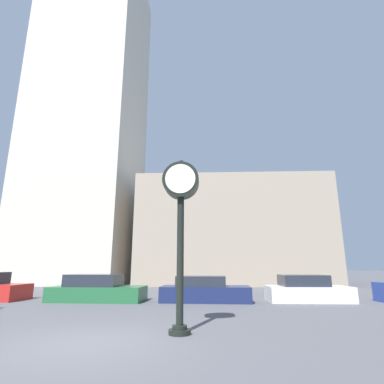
# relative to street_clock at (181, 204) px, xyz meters

# --- Properties ---
(ground_plane) EXTENTS (200.00, 200.00, 0.00)m
(ground_plane) POSITION_rel_street_clock_xyz_m (-2.02, -1.00, -3.35)
(ground_plane) COLOR #515156
(building_tall_tower) EXTENTS (10.21, 12.00, 38.79)m
(building_tall_tower) POSITION_rel_street_clock_xyz_m (-12.23, 23.00, 16.05)
(building_tall_tower) COLOR beige
(building_tall_tower) RESTS_ON ground_plane
(building_storefront_row) EXTENTS (17.39, 12.00, 9.65)m
(building_storefront_row) POSITION_rel_street_clock_xyz_m (3.27, 23.00, 1.47)
(building_storefront_row) COLOR gray
(building_storefront_row) RESTS_ON ground_plane
(street_clock) EXTENTS (1.02, 0.56, 4.65)m
(street_clock) POSITION_rel_street_clock_xyz_m (0.00, 0.00, 0.00)
(street_clock) COLOR black
(street_clock) RESTS_ON ground_plane
(car_green) EXTENTS (4.59, 2.08, 1.27)m
(car_green) POSITION_rel_street_clock_xyz_m (-4.65, 7.01, -2.82)
(car_green) COLOR #236038
(car_green) RESTS_ON ground_plane
(car_navy) EXTENTS (4.33, 1.92, 1.20)m
(car_navy) POSITION_rel_street_clock_xyz_m (0.62, 7.01, -2.84)
(car_navy) COLOR #19234C
(car_navy) RESTS_ON ground_plane
(car_white) EXTENTS (3.86, 1.88, 1.24)m
(car_white) POSITION_rel_street_clock_xyz_m (5.57, 7.29, -2.83)
(car_white) COLOR silver
(car_white) RESTS_ON ground_plane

